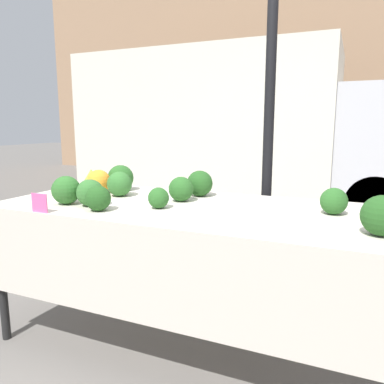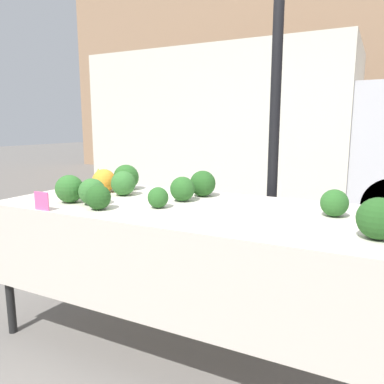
# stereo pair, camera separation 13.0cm
# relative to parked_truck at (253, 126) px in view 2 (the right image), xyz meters

# --- Properties ---
(ground_plane) EXTENTS (40.00, 40.00, 0.00)m
(ground_plane) POSITION_rel_parked_truck_xyz_m (0.92, -3.93, -1.28)
(ground_plane) COLOR slate
(building_facade) EXTENTS (16.00, 0.60, 5.25)m
(building_facade) POSITION_rel_parked_truck_xyz_m (0.92, 4.07, 1.35)
(building_facade) COLOR #9E7A5B
(building_facade) RESTS_ON ground_plane
(tent_pole) EXTENTS (0.07, 0.07, 2.76)m
(tent_pole) POSITION_rel_parked_truck_xyz_m (1.19, -3.25, 0.10)
(tent_pole) COLOR black
(tent_pole) RESTS_ON ground_plane
(parked_truck) EXTENTS (5.18, 1.96, 2.38)m
(parked_truck) POSITION_rel_parked_truck_xyz_m (0.00, 0.00, 0.00)
(parked_truck) COLOR silver
(parked_truck) RESTS_ON ground_plane
(market_table) EXTENTS (2.24, 0.95, 0.84)m
(market_table) POSITION_rel_parked_truck_xyz_m (0.92, -4.00, -0.53)
(market_table) COLOR beige
(market_table) RESTS_ON ground_plane
(orange_cauliflower) EXTENTS (0.16, 0.16, 0.16)m
(orange_cauliflower) POSITION_rel_parked_truck_xyz_m (0.19, -3.81, -0.35)
(orange_cauliflower) COLOR orange
(orange_cauliflower) RESTS_ON market_table
(romanesco_head) EXTENTS (0.17, 0.17, 0.13)m
(romanesco_head) POSITION_rel_parked_truck_xyz_m (-0.02, -3.63, -0.37)
(romanesco_head) COLOR #93B238
(romanesco_head) RESTS_ON market_table
(broccoli_head_0) EXTENTS (0.14, 0.14, 0.14)m
(broccoli_head_0) POSITION_rel_parked_truck_xyz_m (0.51, -4.24, -0.37)
(broccoli_head_0) COLOR #23511E
(broccoli_head_0) RESTS_ON market_table
(broccoli_head_1) EXTENTS (0.17, 0.17, 0.17)m
(broccoli_head_1) POSITION_rel_parked_truck_xyz_m (0.85, -3.64, -0.35)
(broccoli_head_1) COLOR #23511E
(broccoli_head_1) RESTS_ON market_table
(broccoli_head_2) EXTENTS (0.14, 0.14, 0.14)m
(broccoli_head_2) POSITION_rel_parked_truck_xyz_m (1.66, -3.83, -0.37)
(broccoli_head_2) COLOR #285B23
(broccoli_head_2) RESTS_ON market_table
(broccoli_head_3) EXTENTS (0.17, 0.17, 0.17)m
(broccoli_head_3) POSITION_rel_parked_truck_xyz_m (1.86, -4.15, -0.35)
(broccoli_head_3) COLOR #23511E
(broccoli_head_3) RESTS_ON market_table
(broccoli_head_4) EXTENTS (0.18, 0.18, 0.18)m
(broccoli_head_4) POSITION_rel_parked_truck_xyz_m (0.26, -3.66, -0.34)
(broccoli_head_4) COLOR #285B23
(broccoli_head_4) RESTS_ON market_table
(broccoli_head_5) EXTENTS (0.15, 0.15, 0.15)m
(broccoli_head_5) POSITION_rel_parked_truck_xyz_m (0.39, -4.16, -0.36)
(broccoli_head_5) COLOR #336B2D
(broccoli_head_5) RESTS_ON market_table
(broccoli_head_6) EXTENTS (0.15, 0.15, 0.15)m
(broccoli_head_6) POSITION_rel_parked_truck_xyz_m (0.81, -3.84, -0.36)
(broccoli_head_6) COLOR #285B23
(broccoli_head_6) RESTS_ON market_table
(broccoli_head_7) EXTENTS (0.16, 0.16, 0.16)m
(broccoli_head_7) POSITION_rel_parked_truck_xyz_m (0.23, -4.17, -0.35)
(broccoli_head_7) COLOR #2D6628
(broccoli_head_7) RESTS_ON market_table
(broccoli_head_8) EXTENTS (0.16, 0.16, 0.16)m
(broccoli_head_8) POSITION_rel_parked_truck_xyz_m (0.38, -3.85, -0.35)
(broccoli_head_8) COLOR #336B2D
(broccoli_head_8) RESTS_ON market_table
(broccoli_head_9) EXTENTS (0.12, 0.12, 0.12)m
(broccoli_head_9) POSITION_rel_parked_truck_xyz_m (0.77, -4.06, -0.38)
(broccoli_head_9) COLOR #285B23
(broccoli_head_9) RESTS_ON market_table
(price_sign) EXTENTS (0.10, 0.01, 0.10)m
(price_sign) POSITION_rel_parked_truck_xyz_m (0.25, -4.39, -0.38)
(price_sign) COLOR #F45B9E
(price_sign) RESTS_ON market_table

